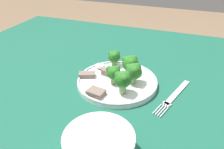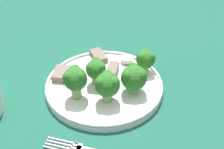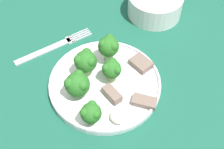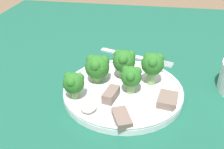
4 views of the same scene
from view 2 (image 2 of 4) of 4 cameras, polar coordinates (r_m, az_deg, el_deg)
name	(u,v)px [view 2 (image 2 of 4)]	position (r m, az deg, el deg)	size (l,w,h in m)	color
table	(85,111)	(0.72, -4.97, -6.60)	(1.33, 1.15, 0.73)	#195642
dinner_plate	(104,86)	(0.65, -1.43, -2.10)	(0.24, 0.24, 0.02)	white
broccoli_floret_near_rim_left	(145,59)	(0.67, 6.13, 2.84)	(0.04, 0.04, 0.05)	#7FA866
broccoli_floret_center_left	(75,79)	(0.59, -6.73, -0.84)	(0.05, 0.05, 0.07)	#7FA866
broccoli_floret_back_left	(107,84)	(0.58, -0.87, -1.81)	(0.05, 0.05, 0.06)	#7FA866
broccoli_floret_front_left	(134,77)	(0.61, 4.02, -0.49)	(0.05, 0.05, 0.06)	#7FA866
broccoli_floret_center_back	(96,69)	(0.63, -2.96, 0.95)	(0.04, 0.04, 0.06)	#7FA866
meat_slice_front_slice	(112,71)	(0.67, 0.09, 0.72)	(0.05, 0.03, 0.02)	#756056
meat_slice_middle_slice	(99,56)	(0.72, -2.48, 3.40)	(0.06, 0.04, 0.01)	#756056
meat_slice_rear_slice	(62,74)	(0.67, -9.07, 0.12)	(0.05, 0.04, 0.01)	#756056
sauce_dollop	(127,59)	(0.70, 2.69, 2.85)	(0.03, 0.03, 0.02)	silver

